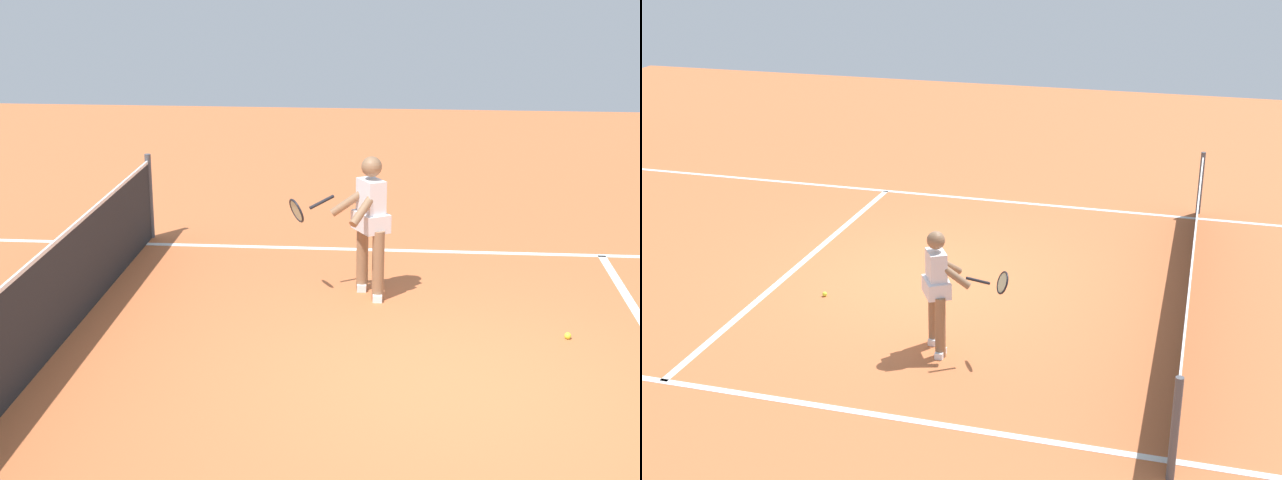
# 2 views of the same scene
# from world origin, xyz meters

# --- Properties ---
(ground_plane) EXTENTS (28.53, 28.53, 0.00)m
(ground_plane) POSITION_xyz_m (0.00, 0.00, 0.00)
(ground_plane) COLOR #C66638
(service_line_marking) EXTENTS (7.38, 0.10, 0.01)m
(service_line_marking) POSITION_xyz_m (0.00, -2.06, 0.00)
(service_line_marking) COLOR white
(service_line_marking) RESTS_ON ground
(sideline_left_marking) EXTENTS (0.10, 19.95, 0.01)m
(sideline_left_marking) POSITION_xyz_m (-3.69, 0.00, 0.00)
(sideline_left_marking) COLOR white
(sideline_left_marking) RESTS_ON ground
(sideline_right_marking) EXTENTS (0.10, 19.95, 0.01)m
(sideline_right_marking) POSITION_xyz_m (3.69, 0.00, 0.00)
(sideline_right_marking) COLOR white
(sideline_right_marking) RESTS_ON ground
(court_net) EXTENTS (8.06, 0.08, 1.11)m
(court_net) POSITION_xyz_m (0.00, 3.67, 0.52)
(court_net) COLOR #4C4C51
(court_net) RESTS_ON ground
(tennis_player) EXTENTS (0.68, 1.14, 1.55)m
(tennis_player) POSITION_xyz_m (2.08, 0.78, 0.85)
(tennis_player) COLOR #8C6647
(tennis_player) RESTS_ON ground
(tennis_ball_near) EXTENTS (0.07, 0.07, 0.07)m
(tennis_ball_near) POSITION_xyz_m (1.02, -1.23, 0.03)
(tennis_ball_near) COLOR #D1E533
(tennis_ball_near) RESTS_ON ground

